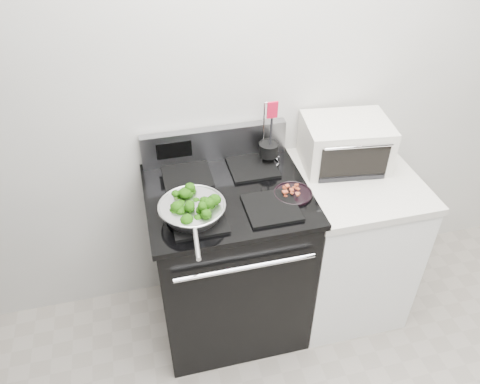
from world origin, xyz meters
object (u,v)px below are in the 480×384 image
object	(u,v)px
gas_range	(229,259)
toaster_oven	(345,143)
bacon_plate	(293,192)
utensil_holder	(269,153)
skillet	(192,210)

from	to	relation	value
gas_range	toaster_oven	xyz separation A→B (m)	(0.66, 0.14, 0.56)
gas_range	bacon_plate	bearing A→B (deg)	-17.92
gas_range	bacon_plate	xyz separation A→B (m)	(0.30, -0.10, 0.48)
gas_range	utensil_holder	xyz separation A→B (m)	(0.26, 0.19, 0.53)
skillet	toaster_oven	bearing A→B (deg)	23.30
skillet	bacon_plate	size ratio (longest dim) A/B	2.57
utensil_holder	toaster_oven	world-z (taller)	utensil_holder
gas_range	bacon_plate	size ratio (longest dim) A/B	6.07
skillet	bacon_plate	distance (m)	0.50
skillet	toaster_oven	xyz separation A→B (m)	(0.85, 0.29, 0.04)
bacon_plate	utensil_holder	world-z (taller)	utensil_holder
skillet	toaster_oven	size ratio (longest dim) A/B	1.03
utensil_holder	toaster_oven	size ratio (longest dim) A/B	0.77
gas_range	toaster_oven	world-z (taller)	toaster_oven
skillet	utensil_holder	size ratio (longest dim) A/B	1.33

